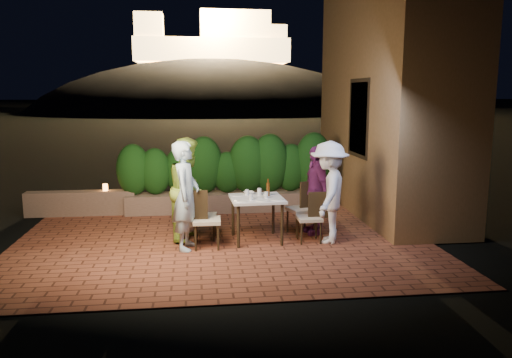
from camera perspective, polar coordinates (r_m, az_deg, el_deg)
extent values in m
plane|color=black|center=(8.50, -3.77, -7.40)|extent=(400.00, 400.00, 0.00)
cube|color=brown|center=(9.00, -3.95, -6.80)|extent=(7.00, 6.00, 0.15)
cube|color=olive|center=(10.89, 14.99, 9.52)|extent=(1.60, 5.00, 5.00)
cube|color=black|center=(10.16, 11.80, 6.82)|extent=(0.08, 1.00, 1.40)
cube|color=black|center=(10.16, 11.75, 6.82)|extent=(0.06, 1.15, 1.55)
cube|color=#7A604D|center=(10.68, -3.41, -2.61)|extent=(4.20, 0.55, 0.40)
cube|color=#7A604D|center=(10.91, -19.35, -2.62)|extent=(2.20, 0.30, 0.50)
ellipsoid|color=black|center=(68.46, -4.89, 4.30)|extent=(52.00, 40.00, 22.00)
cylinder|color=white|center=(8.16, -1.76, -2.48)|extent=(0.24, 0.24, 0.01)
cylinder|color=white|center=(8.60, -2.13, -1.84)|extent=(0.21, 0.21, 0.01)
cylinder|color=white|center=(8.26, 2.49, -2.33)|extent=(0.23, 0.23, 0.01)
cylinder|color=white|center=(8.67, 1.50, -1.75)|extent=(0.21, 0.21, 0.01)
cylinder|color=white|center=(8.40, 0.21, -2.12)|extent=(0.24, 0.24, 0.01)
cylinder|color=white|center=(8.16, 0.88, -2.46)|extent=(0.24, 0.24, 0.01)
cylinder|color=silver|center=(8.21, -0.58, -2.06)|extent=(0.06, 0.06, 0.10)
cylinder|color=silver|center=(8.58, -1.04, -1.55)|extent=(0.06, 0.06, 0.11)
cylinder|color=silver|center=(8.36, 1.18, -1.83)|extent=(0.06, 0.06, 0.11)
cylinder|color=silver|center=(8.61, 0.40, -1.45)|extent=(0.07, 0.07, 0.12)
imported|color=white|center=(8.71, -0.82, -1.58)|extent=(0.22, 0.22, 0.04)
imported|color=silver|center=(8.03, -8.00, -1.90)|extent=(0.54, 0.71, 1.75)
imported|color=#A2C83E|center=(8.59, -7.72, -1.12)|extent=(0.81, 0.96, 1.76)
imported|color=white|center=(8.41, 8.33, -1.51)|extent=(1.01, 1.26, 1.71)
imported|color=#702566|center=(8.93, 6.85, -1.27)|extent=(0.50, 0.97, 1.58)
cylinder|color=orange|center=(10.75, -16.84, -0.92)|extent=(0.10, 0.10, 0.14)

